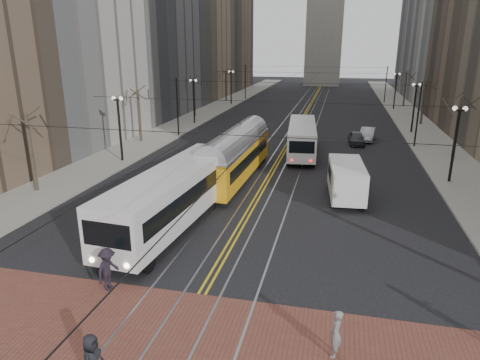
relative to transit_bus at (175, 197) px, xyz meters
The scene contains 19 objects.
ground 7.14m from the transit_bus, 56.91° to the right, with size 260.00×260.00×0.00m, color black.
sidewalk_left 40.79m from the transit_bus, 105.97° to the left, with size 5.00×140.00×0.15m, color gray.
sidewalk_right 43.49m from the transit_bus, 64.38° to the left, with size 5.00×140.00×0.15m, color gray.
crosswalk_band 10.65m from the transit_bus, 68.89° to the right, with size 25.00×6.00×0.01m, color brown.
streetcar_rails 39.41m from the transit_bus, 84.48° to the left, with size 4.80×130.00×0.02m, color gray.
centre_lines 39.40m from the transit_bus, 84.48° to the left, with size 0.42×130.00×0.01m, color gold.
building_left_far 85.07m from the transit_bus, 105.15° to the left, with size 16.00×20.00×40.00m, color brown.
lamp_posts 23.27m from the transit_bus, 80.62° to the left, with size 27.60×57.20×5.60m.
street_trees 29.70m from the transit_bus, 82.67° to the left, with size 31.68×53.28×5.60m.
trolley_wires 29.34m from the transit_bus, 82.56° to the left, with size 25.96×120.00×6.60m.
transit_bus is the anchor object (origin of this frame).
streetcar 9.65m from the transit_bus, 82.32° to the left, with size 2.47×13.28×3.13m, color #F4A715.
rear_bus 19.64m from the transit_bus, 73.47° to the left, with size 2.46×11.34×2.96m, color silver.
cargo_van 11.82m from the transit_bus, 34.67° to the left, with size 2.17×5.64×2.49m, color white.
sedan_grey 26.79m from the transit_bus, 65.98° to the left, with size 1.56×3.89×1.32m, color #393A3F.
sedan_silver 29.28m from the transit_bus, 65.53° to the left, with size 1.47×4.22×1.39m, color #A8ABB0.
pedestrian_a 12.51m from the transit_bus, 80.46° to the right, with size 0.84×0.55×1.72m, color black.
pedestrian_b 13.24m from the transit_bus, 45.01° to the right, with size 0.63×0.41×1.72m, color slate.
pedestrian_d 7.35m from the transit_bus, 91.72° to the right, with size 1.24×0.71×1.92m, color black.
Camera 1 is at (5.18, -16.03, 10.09)m, focal length 32.00 mm.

